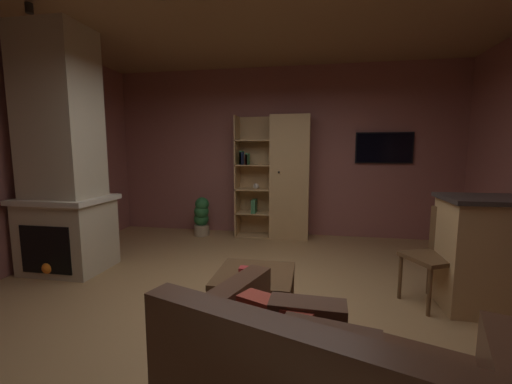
{
  "coord_description": "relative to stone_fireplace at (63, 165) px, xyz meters",
  "views": [
    {
      "loc": [
        0.58,
        -2.79,
        1.47
      ],
      "look_at": [
        0.0,
        0.4,
        1.05
      ],
      "focal_mm": 22.58,
      "sensor_mm": 36.0,
      "label": 1
    }
  ],
  "objects": [
    {
      "name": "track_light_spot_0",
      "position": [
        0.28,
        -0.58,
        1.5
      ],
      "size": [
        0.07,
        0.07,
        0.09
      ],
      "primitive_type": "cylinder",
      "color": "black"
    },
    {
      "name": "wall_back",
      "position": [
        2.39,
        2.25,
        0.14
      ],
      "size": [
        5.99,
        0.06,
        2.87
      ],
      "primitive_type": "cube",
      "color": "#8E544C",
      "rests_on": "ground"
    },
    {
      "name": "potted_floor_plant",
      "position": [
        1.06,
        1.84,
        -0.96
      ],
      "size": [
        0.28,
        0.29,
        0.67
      ],
      "color": "#9E896B",
      "rests_on": "ground"
    },
    {
      "name": "dining_chair",
      "position": [
        4.14,
        -0.15,
        -0.77
      ],
      "size": [
        0.57,
        0.57,
        0.92
      ],
      "color": "brown",
      "rests_on": "ground"
    },
    {
      "name": "floor",
      "position": [
        2.39,
        -0.59,
        -1.31
      ],
      "size": [
        5.87,
        5.62,
        0.02
      ],
      "primitive_type": "cube",
      "color": "#A37A4C",
      "rests_on": "ground"
    },
    {
      "name": "window_pane_back",
      "position": [
        2.13,
        2.22,
        -0.15
      ],
      "size": [
        0.7,
        0.01,
        0.75
      ],
      "primitive_type": "cube",
      "color": "white"
    },
    {
      "name": "table_book_0",
      "position": [
        2.51,
        -0.77,
        -0.85
      ],
      "size": [
        0.13,
        0.13,
        0.03
      ],
      "primitive_type": "cube",
      "rotation": [
        0.0,
        0.0,
        0.26
      ],
      "color": "#B22D2D",
      "rests_on": "coffee_table"
    },
    {
      "name": "stone_fireplace",
      "position": [
        0.0,
        0.0,
        0.0
      ],
      "size": [
        0.99,
        0.79,
        2.87
      ],
      "color": "#BCAD8E",
      "rests_on": "ground"
    },
    {
      "name": "bookshelf_cabinet",
      "position": [
        2.48,
        1.98,
        -0.29
      ],
      "size": [
        1.23,
        0.41,
        2.04
      ],
      "color": "tan",
      "rests_on": "ground"
    },
    {
      "name": "wall_mounted_tv",
      "position": [
        4.07,
        2.19,
        0.21
      ],
      "size": [
        0.89,
        0.06,
        0.5
      ],
      "color": "black"
    },
    {
      "name": "coffee_table",
      "position": [
        2.49,
        -0.81,
        -0.95
      ],
      "size": [
        0.65,
        0.64,
        0.44
      ],
      "color": "brown",
      "rests_on": "ground"
    },
    {
      "name": "table_book_1",
      "position": [
        2.43,
        -0.83,
        -0.82
      ],
      "size": [
        0.13,
        0.08,
        0.03
      ],
      "primitive_type": "cube",
      "rotation": [
        0.0,
        0.0,
        0.01
      ],
      "color": "#B22D2D",
      "rests_on": "coffee_table"
    }
  ]
}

